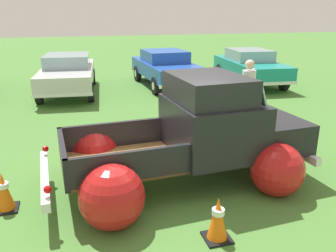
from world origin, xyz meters
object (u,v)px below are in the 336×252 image
(show_car_3, at_px, (250,65))
(lane_cone_0, at_px, (4,192))
(show_car_2, at_px, (166,67))
(spectator_0, at_px, (248,90))
(lane_cone_1, at_px, (218,219))
(show_car_1, at_px, (68,72))
(vintage_pickup_truck, at_px, (198,140))

(show_car_3, height_order, lane_cone_0, show_car_3)
(show_car_3, xyz_separation_m, lane_cone_0, (-8.44, -8.03, -0.47))
(show_car_2, height_order, spectator_0, spectator_0)
(show_car_2, height_order, lane_cone_1, show_car_2)
(show_car_1, relative_size, show_car_2, 1.05)
(show_car_1, bearing_deg, show_car_3, 93.37)
(show_car_3, xyz_separation_m, spectator_0, (-3.01, -5.50, 0.27))
(spectator_0, bearing_deg, lane_cone_1, 114.01)
(lane_cone_1, bearing_deg, show_car_3, 59.91)
(show_car_2, xyz_separation_m, lane_cone_1, (-2.04, -10.15, -0.47))
(vintage_pickup_truck, distance_m, lane_cone_1, 1.86)
(vintage_pickup_truck, bearing_deg, lane_cone_1, -105.15)
(vintage_pickup_truck, xyz_separation_m, show_car_3, (5.20, 7.82, 0.03))
(lane_cone_0, bearing_deg, show_car_3, 43.55)
(show_car_1, xyz_separation_m, lane_cone_0, (-1.05, -8.25, -0.47))
(lane_cone_0, relative_size, lane_cone_1, 1.00)
(show_car_3, height_order, spectator_0, spectator_0)
(spectator_0, xyz_separation_m, lane_cone_0, (-5.43, -2.52, -0.74))
(vintage_pickup_truck, relative_size, show_car_3, 1.02)
(show_car_3, xyz_separation_m, lane_cone_1, (-5.56, -9.60, -0.47))
(vintage_pickup_truck, bearing_deg, show_car_2, 74.88)
(show_car_2, height_order, lane_cone_0, show_car_2)
(show_car_1, relative_size, show_car_3, 1.03)
(lane_cone_1, bearing_deg, lane_cone_0, 151.39)
(vintage_pickup_truck, distance_m, show_car_2, 8.55)
(lane_cone_0, bearing_deg, lane_cone_1, -28.61)
(spectator_0, bearing_deg, show_car_2, -29.26)
(show_car_3, relative_size, lane_cone_0, 7.34)
(show_car_3, bearing_deg, lane_cone_1, -25.00)
(show_car_2, xyz_separation_m, show_car_3, (3.52, -0.56, -0.00))
(show_car_2, bearing_deg, spectator_0, 2.16)
(lane_cone_0, height_order, lane_cone_1, same)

